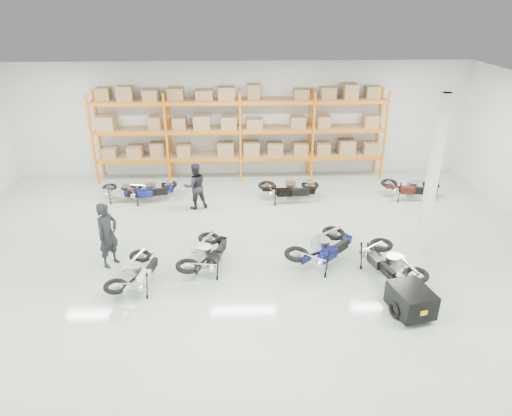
{
  "coord_description": "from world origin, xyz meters",
  "views": [
    {
      "loc": [
        -0.14,
        -10.94,
        6.69
      ],
      "look_at": [
        0.39,
        1.1,
        1.1
      ],
      "focal_mm": 32.0,
      "sensor_mm": 36.0,
      "label": 1
    }
  ],
  "objects_px": {
    "moto_black_far_left": "(206,250)",
    "moto_back_a": "(149,186)",
    "moto_silver_left": "(136,268)",
    "moto_back_c": "(289,185)",
    "person_back": "(195,186)",
    "moto_back_d": "(412,184)",
    "person_left": "(108,235)",
    "moto_blue_centre": "(323,243)",
    "trailer": "(411,300)",
    "moto_touring_right": "(390,257)",
    "moto_back_b": "(125,188)"
  },
  "relations": [
    {
      "from": "moto_black_far_left",
      "to": "moto_back_a",
      "type": "relative_size",
      "value": 1.06
    },
    {
      "from": "moto_silver_left",
      "to": "moto_back_c",
      "type": "relative_size",
      "value": 0.91
    },
    {
      "from": "moto_silver_left",
      "to": "moto_black_far_left",
      "type": "xyz_separation_m",
      "value": [
        1.71,
        0.79,
        0.03
      ]
    },
    {
      "from": "moto_back_a",
      "to": "person_back",
      "type": "bearing_deg",
      "value": -127.62
    },
    {
      "from": "moto_back_c",
      "to": "person_back",
      "type": "relative_size",
      "value": 1.16
    },
    {
      "from": "moto_silver_left",
      "to": "moto_back_d",
      "type": "relative_size",
      "value": 0.95
    },
    {
      "from": "moto_back_a",
      "to": "person_left",
      "type": "distance_m",
      "value": 4.4
    },
    {
      "from": "moto_blue_centre",
      "to": "trailer",
      "type": "distance_m",
      "value": 2.87
    },
    {
      "from": "moto_back_a",
      "to": "moto_back_d",
      "type": "height_order",
      "value": "moto_back_d"
    },
    {
      "from": "moto_black_far_left",
      "to": "moto_blue_centre",
      "type": "bearing_deg",
      "value": -159.53
    },
    {
      "from": "moto_touring_right",
      "to": "moto_black_far_left",
      "type": "bearing_deg",
      "value": 157.18
    },
    {
      "from": "moto_back_a",
      "to": "moto_back_b",
      "type": "height_order",
      "value": "moto_back_a"
    },
    {
      "from": "moto_touring_right",
      "to": "moto_back_d",
      "type": "distance_m",
      "value": 5.6
    },
    {
      "from": "moto_back_b",
      "to": "moto_back_c",
      "type": "relative_size",
      "value": 0.83
    },
    {
      "from": "trailer",
      "to": "person_back",
      "type": "height_order",
      "value": "person_back"
    },
    {
      "from": "moto_black_far_left",
      "to": "moto_back_c",
      "type": "distance_m",
      "value": 5.19
    },
    {
      "from": "moto_back_c",
      "to": "person_back",
      "type": "xyz_separation_m",
      "value": [
        -3.29,
        -0.52,
        0.23
      ]
    },
    {
      "from": "moto_silver_left",
      "to": "moto_back_c",
      "type": "distance_m",
      "value": 6.84
    },
    {
      "from": "moto_black_far_left",
      "to": "moto_back_d",
      "type": "relative_size",
      "value": 1.01
    },
    {
      "from": "moto_blue_centre",
      "to": "person_left",
      "type": "distance_m",
      "value": 5.81
    },
    {
      "from": "moto_black_far_left",
      "to": "moto_back_b",
      "type": "distance_m",
      "value": 5.65
    },
    {
      "from": "moto_touring_right",
      "to": "moto_back_b",
      "type": "relative_size",
      "value": 1.22
    },
    {
      "from": "moto_black_far_left",
      "to": "moto_back_d",
      "type": "xyz_separation_m",
      "value": [
        7.16,
        4.43,
        -0.01
      ]
    },
    {
      "from": "moto_back_a",
      "to": "moto_back_d",
      "type": "relative_size",
      "value": 0.95
    },
    {
      "from": "moto_back_a",
      "to": "moto_blue_centre",
      "type": "bearing_deg",
      "value": -143.69
    },
    {
      "from": "moto_silver_left",
      "to": "trailer",
      "type": "height_order",
      "value": "moto_silver_left"
    },
    {
      "from": "moto_back_c",
      "to": "moto_back_d",
      "type": "distance_m",
      "value": 4.45
    },
    {
      "from": "moto_black_far_left",
      "to": "moto_back_a",
      "type": "distance_m",
      "value": 5.18
    },
    {
      "from": "moto_back_b",
      "to": "person_back",
      "type": "distance_m",
      "value": 2.72
    },
    {
      "from": "moto_blue_centre",
      "to": "moto_back_b",
      "type": "relative_size",
      "value": 1.27
    },
    {
      "from": "moto_silver_left",
      "to": "moto_touring_right",
      "type": "bearing_deg",
      "value": -165.68
    },
    {
      "from": "moto_touring_right",
      "to": "person_left",
      "type": "height_order",
      "value": "person_left"
    },
    {
      "from": "moto_black_far_left",
      "to": "moto_back_a",
      "type": "height_order",
      "value": "moto_black_far_left"
    },
    {
      "from": "person_back",
      "to": "moto_blue_centre",
      "type": "bearing_deg",
      "value": 116.81
    },
    {
      "from": "moto_silver_left",
      "to": "person_left",
      "type": "height_order",
      "value": "person_left"
    },
    {
      "from": "moto_blue_centre",
      "to": "moto_black_far_left",
      "type": "height_order",
      "value": "moto_blue_centre"
    },
    {
      "from": "moto_touring_right",
      "to": "moto_back_b",
      "type": "distance_m",
      "value": 9.56
    },
    {
      "from": "moto_back_b",
      "to": "moto_back_c",
      "type": "height_order",
      "value": "moto_back_c"
    },
    {
      "from": "moto_black_far_left",
      "to": "moto_back_d",
      "type": "bearing_deg",
      "value": -130.18
    },
    {
      "from": "moto_silver_left",
      "to": "person_left",
      "type": "relative_size",
      "value": 0.94
    },
    {
      "from": "moto_black_far_left",
      "to": "moto_back_a",
      "type": "bearing_deg",
      "value": -45.63
    },
    {
      "from": "moto_back_d",
      "to": "person_left",
      "type": "height_order",
      "value": "person_left"
    },
    {
      "from": "moto_blue_centre",
      "to": "moto_back_a",
      "type": "relative_size",
      "value": 1.16
    },
    {
      "from": "moto_silver_left",
      "to": "moto_back_d",
      "type": "distance_m",
      "value": 10.29
    },
    {
      "from": "moto_blue_centre",
      "to": "person_back",
      "type": "xyz_separation_m",
      "value": [
        -3.75,
        3.77,
        0.2
      ]
    },
    {
      "from": "moto_back_a",
      "to": "moto_back_d",
      "type": "distance_m",
      "value": 9.46
    },
    {
      "from": "moto_touring_right",
      "to": "person_back",
      "type": "relative_size",
      "value": 1.17
    },
    {
      "from": "moto_back_b",
      "to": "trailer",
      "type": "bearing_deg",
      "value": -124.65
    },
    {
      "from": "person_back",
      "to": "moto_back_c",
      "type": "bearing_deg",
      "value": 170.92
    },
    {
      "from": "moto_touring_right",
      "to": "moto_back_a",
      "type": "xyz_separation_m",
      "value": [
        -7.07,
        5.29,
        -0.05
      ]
    }
  ]
}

